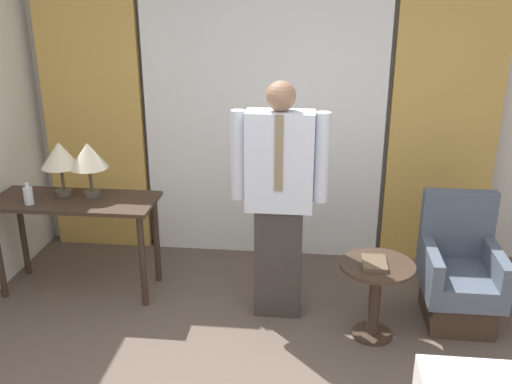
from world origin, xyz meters
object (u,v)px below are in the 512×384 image
Objects in this scene: table_lamp_left at (60,156)px; book at (374,263)px; table_lamp_right at (88,157)px; person at (279,195)px; desk at (76,214)px; bottle_near_edge at (28,195)px; armchair at (458,278)px; side_table at (376,287)px.

book is (2.37, -0.53, -0.51)m from table_lamp_left.
person is at bearing -10.21° from table_lamp_right.
desk is 5.55× the size of book.
desk is 0.37m from bottle_near_edge.
armchair is at bearing 2.92° from person.
side_table is (-0.62, -0.30, 0.05)m from armchair.
bottle_near_edge is at bearing -151.50° from table_lamp_right.
table_lamp_right is 0.52m from bottle_near_edge.
desk is 7.52× the size of bottle_near_edge.
table_lamp_right is 1.51m from person.
bottle_near_edge is 0.74× the size of book.
person is at bearing -8.88° from table_lamp_left.
side_table is at bearing -6.34° from bottle_near_edge.
desk is at bearing 173.57° from person.
armchair reaches higher than book.
person is (1.59, -0.18, 0.29)m from desk.
table_lamp_right is at bearing 0.00° from table_lamp_left.
book is (-0.02, -0.02, 0.20)m from side_table.
table_lamp_right is 0.24× the size of person.
side_table is (0.69, -0.24, -0.56)m from person.
armchair is (2.79, -0.20, -0.76)m from table_lamp_right.
side_table is at bearing -13.12° from table_lamp_right.
desk is 0.46m from table_lamp_right.
table_lamp_left is 2.48m from book.
armchair is (3.19, 0.02, -0.52)m from bottle_near_edge.
bottle_near_edge reaches higher than side_table.
desk is 2.24× the size of side_table.
table_lamp_left reaches higher than armchair.
desk is at bearing 169.62° from side_table.
person is at bearing -1.44° from bottle_near_edge.
bottle_near_edge is 2.63m from side_table.
bottle_near_edge is at bearing -179.65° from armchair.
table_lamp_right is at bearing 37.55° from desk.
bottle_near_edge is 0.10× the size of person.
bottle_near_edge is 0.18× the size of armchair.
desk reaches higher than book.
side_table is at bearing -19.16° from person.
desk is 2.92m from armchair.
armchair is 4.04× the size of book.
book is (2.14, -0.53, -0.51)m from table_lamp_right.
table_lamp_right is 1.87× the size of book.
person is (1.88, -0.05, 0.10)m from bottle_near_edge.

